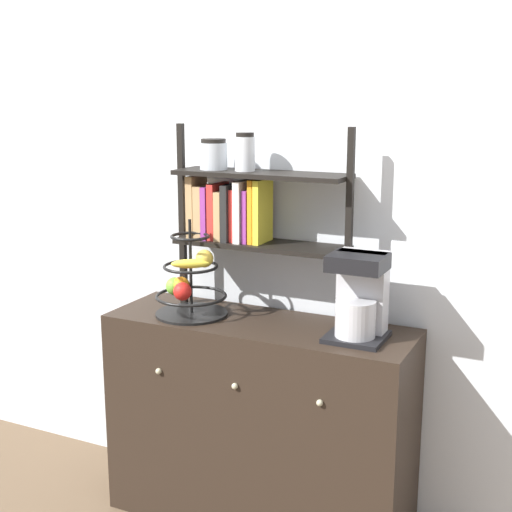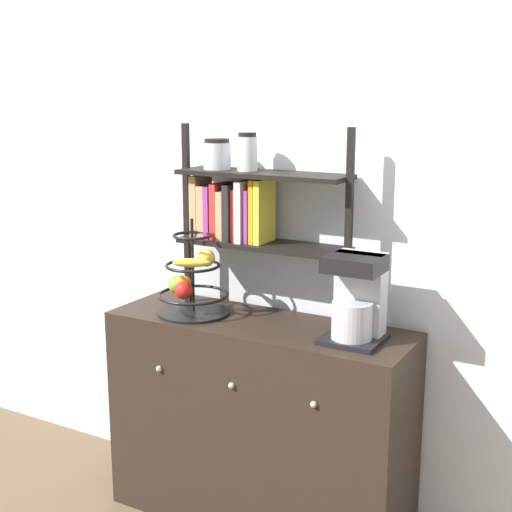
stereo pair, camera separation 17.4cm
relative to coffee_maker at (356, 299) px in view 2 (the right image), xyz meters
The scene contains 5 objects.
wall_back 0.56m from the coffee_maker, 148.03° to the left, with size 7.00×0.05×2.60m, color silver.
sideboard 0.70m from the coffee_maker, behind, with size 1.21×0.41×0.85m.
coffee_maker is the anchor object (origin of this frame).
fruit_stand 0.69m from the coffee_maker, behind, with size 0.29×0.29×0.39m.
shelf_hutch 0.62m from the coffee_maker, 168.29° to the left, with size 0.74×0.20×0.75m.
Camera 2 is at (1.29, -2.09, 1.71)m, focal length 50.00 mm.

